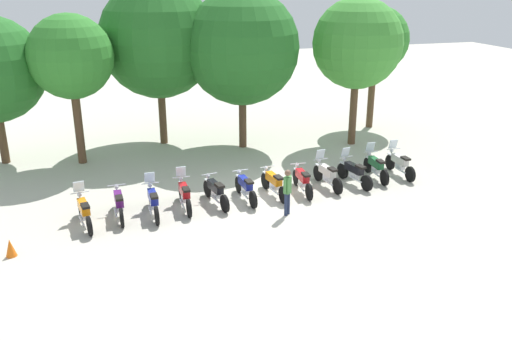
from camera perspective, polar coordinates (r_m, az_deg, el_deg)
The scene contains 20 objects.
ground_plane at distance 20.18m, azimuth 0.41°, elevation -2.87°, with size 80.00×80.00×0.00m, color #BCB7A8.
motorcycle_0 at distance 18.67m, azimuth -17.75°, elevation -4.11°, with size 0.65×2.17×1.37m.
motorcycle_1 at distance 18.98m, azimuth -14.30°, elevation -3.41°, with size 0.62×2.19×0.99m.
motorcycle_2 at distance 18.89m, azimuth -10.85°, elevation -3.19°, with size 0.62×2.19×1.37m.
motorcycle_3 at distance 19.27m, azimuth -7.58°, elevation -2.52°, with size 0.62×2.19×1.37m.
motorcycle_4 at distance 19.48m, azimuth -4.31°, elevation -2.18°, with size 0.67×2.17×0.99m.
motorcycle_5 at distance 19.79m, azimuth -1.13°, elevation -1.77°, with size 0.62×2.19×0.99m.
motorcycle_6 at distance 20.18m, azimuth 1.91°, elevation -1.33°, with size 0.62×2.19×0.99m.
motorcycle_7 at distance 20.55m, azimuth 4.93°, elevation -1.00°, with size 0.62×2.19×0.99m.
motorcycle_8 at distance 21.17m, azimuth 7.54°, elevation -0.42°, with size 0.62×2.19×1.37m.
motorcycle_9 at distance 21.61m, azimuth 10.33°, elevation -0.15°, with size 0.67×2.17×1.37m.
motorcycle_10 at distance 22.42m, azimuth 12.56°, elevation 0.43°, with size 0.62×2.19×1.37m.
motorcycle_11 at distance 23.02m, azimuth 14.97°, elevation 0.74°, with size 0.62×2.19×1.37m.
person_0 at distance 18.43m, azimuth 3.35°, elevation -1.96°, with size 0.36×0.31×1.65m.
tree_1 at distance 24.09m, azimuth -19.04°, elevation 11.27°, with size 3.53×3.53×6.42m.
tree_2 at distance 26.15m, azimuth -10.34°, elevation 13.47°, with size 5.44×5.44×7.74m.
tree_3 at distance 25.17m, azimuth -1.49°, elevation 12.90°, with size 5.27×5.27×7.38m.
tree_4 at distance 26.06m, azimuth 10.69°, elevation 13.05°, with size 4.21×4.21×6.97m.
tree_5 at distance 29.42m, azimuth 12.52°, elevation 13.33°, with size 3.47×3.47×6.42m.
traffic_cone at distance 17.58m, azimuth -24.57°, elevation -7.46°, with size 0.32×0.32×0.55m, color orange.
Camera 1 is at (-5.48, -17.77, 7.84)m, focal length 37.77 mm.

